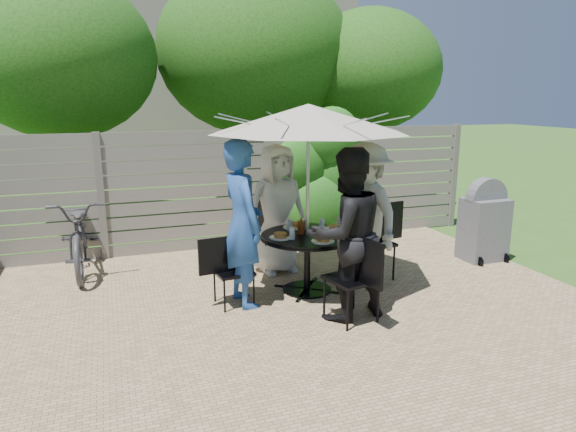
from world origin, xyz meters
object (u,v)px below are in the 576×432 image
object	(u,v)px
chair_left	(233,285)
person_front	(346,235)
person_left	(242,224)
syrup_jug	(301,228)
umbrella	(308,119)
chair_right	(372,257)
bbq_grill	(484,223)
glass_right	(322,224)
bicycle	(81,234)
person_back	(277,209)
plate_right	(333,229)
patio_table	(307,252)
glass_back	(290,225)
plate_back	(293,226)
plate_front	(323,240)
plate_left	(280,236)
person_right	(365,214)
chair_front	(352,296)
glass_left	(292,233)
glass_front	(326,233)
coffee_cup	(306,225)

from	to	relation	value
chair_left	person_front	xyz separation A→B (m)	(1.07, -0.69, 0.67)
person_left	syrup_jug	bearing A→B (deg)	-86.28
umbrella	syrup_jug	xyz separation A→B (m)	(-0.07, 0.04, -1.28)
chair_right	bbq_grill	distance (m)	1.91
person_front	chair_right	xyz separation A→B (m)	(0.85, 0.95, -0.62)
glass_right	bicycle	size ratio (longest dim) A/B	0.07
person_back	syrup_jug	distance (m)	0.78
chair_left	plate_right	xyz separation A→B (m)	(1.31, 0.18, 0.50)
patio_table	bicycle	distance (m)	3.14
patio_table	glass_back	distance (m)	0.40
plate_back	plate_front	size ratio (longest dim) A/B	1.00
patio_table	plate_left	world-z (taller)	plate_left
glass_back	glass_right	distance (m)	0.40
chair_left	person_right	size ratio (longest dim) A/B	0.46
chair_front	person_right	world-z (taller)	person_right
chair_front	glass_left	size ratio (longest dim) A/B	6.91
plate_right	syrup_jug	xyz separation A→B (m)	(-0.42, -0.01, 0.06)
person_left	glass_back	world-z (taller)	person_left
patio_table	plate_front	xyz separation A→B (m)	(0.05, -0.36, 0.24)
person_front	patio_table	bearing A→B (deg)	-90.00
person_front	glass_back	size ratio (longest dim) A/B	13.14
person_left	plate_right	xyz separation A→B (m)	(1.18, 0.16, -0.20)
plate_front	glass_front	world-z (taller)	glass_front
bbq_grill	glass_left	bearing A→B (deg)	-172.82
plate_left	glass_left	size ratio (longest dim) A/B	1.86
glass_back	glass_left	bearing A→B (deg)	-105.24
chair_front	plate_back	world-z (taller)	chair_front
person_back	person_front	bearing A→B (deg)	-90.00
chair_left	glass_front	size ratio (longest dim) A/B	5.94
bicycle	plate_right	bearing A→B (deg)	-29.73
person_right	coffee_cup	xyz separation A→B (m)	(-0.75, 0.12, -0.11)
chair_front	person_front	size ratio (longest dim) A/B	0.53
plate_front	glass_right	bearing A→B (deg)	68.58
chair_right	syrup_jug	size ratio (longest dim) A/B	6.26
chair_front	glass_right	bearing A→B (deg)	-18.18
bicycle	plate_left	bearing A→B (deg)	-38.55
glass_right	person_front	bearing A→B (deg)	-97.76
patio_table	glass_back	bearing A→B (deg)	119.76
patio_table	plate_back	distance (m)	0.44
chair_right	chair_front	bearing A→B (deg)	44.53
glass_right	bicycle	distance (m)	3.29
plate_right	patio_table	bearing A→B (deg)	-172.24
person_back	plate_back	size ratio (longest dim) A/B	6.69
plate_right	person_front	bearing A→B (deg)	-105.69
plate_left	bbq_grill	bearing A→B (deg)	6.22
person_back	plate_right	size ratio (longest dim) A/B	6.69
glass_right	glass_front	bearing A→B (deg)	-105.24
plate_front	glass_back	distance (m)	0.63
umbrella	plate_left	xyz separation A→B (m)	(-0.36, -0.05, -1.34)
person_back	syrup_jug	xyz separation A→B (m)	(0.05, -0.78, -0.06)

